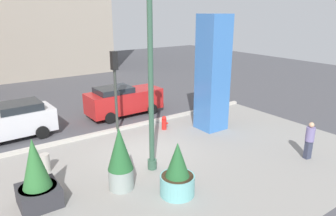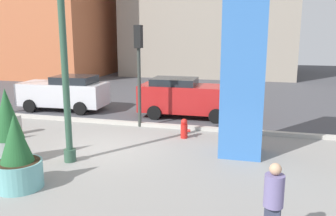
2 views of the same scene
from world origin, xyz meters
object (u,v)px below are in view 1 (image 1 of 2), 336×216
Objects in this scene: concrete_bollard at (45,163)px; car_curb_west at (123,100)px; potted_plant_near_left at (177,174)px; fire_hydrant at (164,123)px; lamp_post at (151,81)px; car_intersection at (8,122)px; potted_plant_near_right at (120,159)px; art_pillar_blue at (213,74)px; pedestrian_crossing at (310,139)px; traffic_light_corner at (115,78)px; potted_plant_by_pillar at (37,178)px.

car_curb_west is at bearing 38.19° from concrete_bollard.
car_curb_west is (2.48, 8.73, 0.14)m from potted_plant_near_left.
car_curb_west is at bearing 100.42° from fire_hydrant.
fire_hydrant is 1.00× the size of concrete_bollard.
lamp_post reaches higher than fire_hydrant.
car_intersection is (-6.90, 3.28, 0.52)m from fire_hydrant.
potted_plant_near_right is 3.07× the size of concrete_bollard.
pedestrian_crossing is at bearing -79.83° from art_pillar_blue.
traffic_light_corner is at bearing -124.62° from car_curb_west.
car_intersection is 2.69× the size of pedestrian_crossing.
potted_plant_by_pillar is 1.21× the size of potted_plant_near_left.
pedestrian_crossing is (0.91, -5.08, -2.04)m from art_pillar_blue.
lamp_post is 5.44m from art_pillar_blue.
traffic_light_corner is 0.92× the size of car_curb_west.
pedestrian_crossing is at bearing -9.02° from potted_plant_near_left.
lamp_post reaches higher than traffic_light_corner.
potted_plant_by_pillar is (-4.29, 0.02, -2.58)m from lamp_post.
potted_plant_by_pillar is (-9.28, -2.04, -1.95)m from art_pillar_blue.
fire_hydrant is (3.11, 5.35, -0.42)m from potted_plant_near_left.
potted_plant_by_pillar is at bearing 152.88° from potted_plant_near_left.
potted_plant_near_right reaches higher than car_curb_west.
potted_plant_by_pillar is at bearing -91.96° from car_intersection.
lamp_post is at bearing -157.51° from art_pillar_blue.
fire_hydrant is at bearing 149.99° from art_pillar_blue.
concrete_bollard is at bearing -83.21° from car_intersection.
potted_plant_near_right is at bearing -13.16° from potted_plant_by_pillar.
traffic_light_corner reaches higher than pedestrian_crossing.
traffic_light_corner reaches higher than potted_plant_near_right.
art_pillar_blue is 2.53× the size of potted_plant_by_pillar.
lamp_post reaches higher than pedestrian_crossing.
car_curb_west reaches higher than concrete_bollard.
potted_plant_near_left is 2.57× the size of concrete_bollard.
art_pillar_blue is 1.31× the size of car_curb_west.
lamp_post is at bearing 19.62° from potted_plant_near_right.
traffic_light_corner is at bearing -24.04° from car_intersection.
fire_hydrant is 0.17× the size of car_intersection.
art_pillar_blue reaches higher than potted_plant_near_right.
lamp_post is 1.63× the size of car_curb_west.
lamp_post is 8.20m from car_intersection.
lamp_post is 3.00m from potted_plant_near_right.
car_curb_west is at bearing 55.38° from traffic_light_corner.
pedestrian_crossing reaches higher than fire_hydrant.
art_pillar_blue is 4.94m from traffic_light_corner.
lamp_post is 7.15m from pedestrian_crossing.
potted_plant_near_left is 0.44× the size of car_intersection.
lamp_post is at bearing -130.62° from fire_hydrant.
lamp_post is at bearing 82.53° from potted_plant_near_left.
potted_plant_by_pillar reaches higher than fire_hydrant.
art_pillar_blue is at bearing 21.79° from potted_plant_near_right.
art_pillar_blue is at bearing -30.01° from fire_hydrant.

